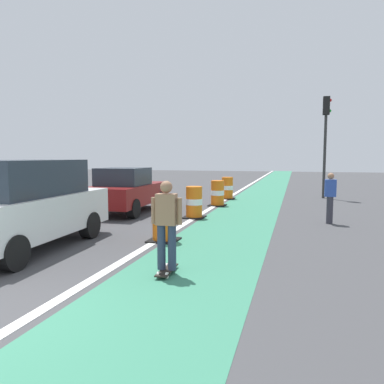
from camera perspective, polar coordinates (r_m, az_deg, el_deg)
bike_lane_strip at (r=15.92m, az=9.10°, el=-2.18°), size 2.50×80.00×0.01m
lane_divider_stripe at (r=16.16m, az=3.81°, el=-2.00°), size 0.20×80.00×0.01m
skateboarder_on_lane at (r=6.61m, az=-3.97°, el=-4.99°), size 0.57×0.81×1.69m
parked_suv_nearest at (r=9.12m, az=-24.59°, el=-1.78°), size 2.07×4.68×2.04m
parked_sedan_second at (r=14.12m, az=-10.25°, el=0.22°), size 2.01×4.15×1.70m
traffic_barrel_front at (r=9.25m, az=-4.43°, el=-4.35°), size 0.73×0.73×1.09m
traffic_barrel_mid at (r=12.69m, az=0.32°, el=-1.65°), size 0.73×0.73×1.09m
traffic_barrel_back at (r=15.86m, az=3.97°, el=-0.22°), size 0.73×0.73×1.09m
traffic_barrel_far at (r=18.49m, az=5.50°, el=0.58°), size 0.73×0.73×1.09m
traffic_light_corner at (r=19.87m, az=20.04°, el=9.19°), size 0.41×0.32×5.10m
pedestrian_crossing at (r=12.33m, az=20.66°, el=-0.66°), size 0.34×0.20×1.61m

